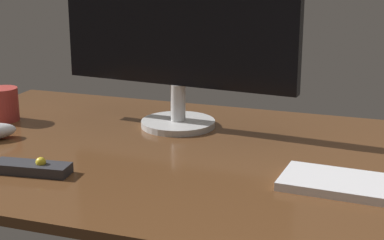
# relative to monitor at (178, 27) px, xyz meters

# --- Properties ---
(desk) EXTENTS (1.40, 0.84, 0.02)m
(desk) POSITION_rel_monitor_xyz_m (0.11, -0.18, -0.26)
(desk) COLOR brown
(desk) RESTS_ON ground
(monitor) EXTENTS (0.62, 0.19, 0.44)m
(monitor) POSITION_rel_monitor_xyz_m (0.00, 0.00, 0.00)
(monitor) COLOR silver
(monitor) RESTS_ON desk
(media_remote) EXTENTS (0.16, 0.07, 0.04)m
(media_remote) POSITION_rel_monitor_xyz_m (-0.16, -0.41, -0.24)
(media_remote) COLOR #2D2D33
(media_remote) RESTS_ON desk
(coffee_mug) EXTENTS (0.08, 0.08, 0.09)m
(coffee_mug) POSITION_rel_monitor_xyz_m (-0.45, -0.10, -0.21)
(coffee_mug) COLOR #B23833
(coffee_mug) RESTS_ON desk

